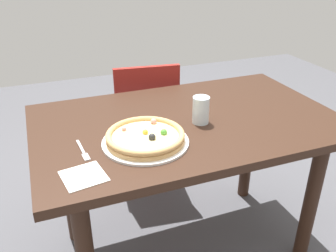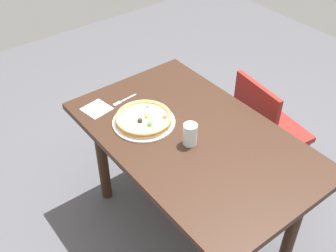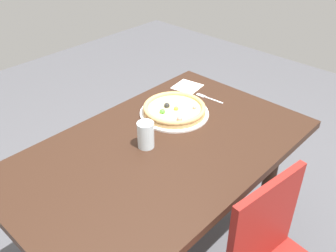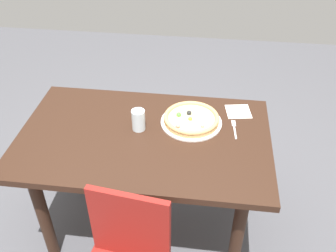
% 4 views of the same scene
% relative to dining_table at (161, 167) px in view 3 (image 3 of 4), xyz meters
% --- Properties ---
extents(dining_table, '(1.37, 0.85, 0.77)m').
position_rel_dining_table_xyz_m(dining_table, '(0.00, 0.00, 0.00)').
color(dining_table, '#331E14').
rests_on(dining_table, ground).
extents(plate, '(0.35, 0.35, 0.01)m').
position_rel_dining_table_xyz_m(plate, '(0.25, 0.14, 0.12)').
color(plate, white).
rests_on(plate, dining_table).
extents(pizza, '(0.31, 0.31, 0.05)m').
position_rel_dining_table_xyz_m(pizza, '(0.25, 0.14, 0.14)').
color(pizza, tan).
rests_on(pizza, plate).
extents(fork, '(0.03, 0.17, 0.00)m').
position_rel_dining_table_xyz_m(fork, '(0.49, 0.13, 0.12)').
color(fork, silver).
rests_on(fork, dining_table).
extents(drinking_glass, '(0.07, 0.07, 0.12)m').
position_rel_dining_table_xyz_m(drinking_glass, '(-0.04, 0.05, 0.17)').
color(drinking_glass, silver).
rests_on(drinking_glass, dining_table).
extents(napkin, '(0.16, 0.16, 0.00)m').
position_rel_dining_table_xyz_m(napkin, '(0.52, 0.29, 0.12)').
color(napkin, white).
rests_on(napkin, dining_table).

